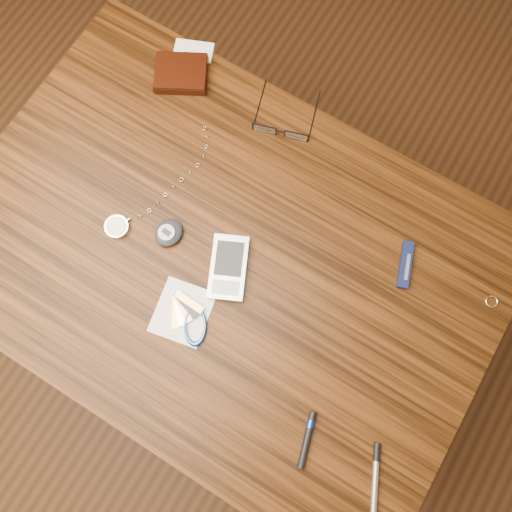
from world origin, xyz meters
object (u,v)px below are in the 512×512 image
object	(u,v)px
desk	(227,267)
silver_pen	(375,479)
pda_phone	(228,267)
notepad_keys	(189,318)
wallet_and_card	(181,73)
pocket_watch	(120,224)
eyeglasses	(281,129)
pocket_knife	(405,265)
pedometer	(169,233)

from	to	relation	value
desk	silver_pen	world-z (taller)	silver_pen
pda_phone	notepad_keys	distance (m)	0.11
wallet_and_card	pocket_watch	distance (m)	0.33
desk	silver_pen	bearing A→B (deg)	-24.90
desk	eyeglasses	distance (m)	0.29
notepad_keys	pocket_watch	bearing A→B (deg)	158.46
desk	wallet_and_card	xyz separation A→B (m)	(-0.27, 0.27, 0.11)
pocket_watch	notepad_keys	xyz separation A→B (m)	(0.20, -0.08, -0.00)
pocket_watch	notepad_keys	bearing A→B (deg)	-21.54
pda_phone	notepad_keys	size ratio (longest dim) A/B	1.04
pocket_watch	silver_pen	bearing A→B (deg)	-13.19
wallet_and_card	notepad_keys	bearing A→B (deg)	-55.24
pda_phone	notepad_keys	xyz separation A→B (m)	(-0.01, -0.11, -0.00)
pocket_knife	silver_pen	bearing A→B (deg)	-70.59
pocket_watch	pedometer	distance (m)	0.09
pda_phone	pocket_knife	xyz separation A→B (m)	(0.27, 0.17, -0.00)
desk	pocket_knife	bearing A→B (deg)	27.78
eyeglasses	desk	bearing A→B (deg)	-82.46
pocket_watch	notepad_keys	distance (m)	0.22
notepad_keys	silver_pen	distance (m)	0.41
desk	wallet_and_card	distance (m)	0.40
eyeglasses	pocket_watch	world-z (taller)	eyeglasses
pedometer	pocket_knife	distance (m)	0.44
notepad_keys	pedometer	bearing A→B (deg)	136.16
pda_phone	silver_pen	world-z (taller)	pda_phone
pocket_knife	silver_pen	distance (m)	0.37
eyeglasses	notepad_keys	size ratio (longest dim) A/B	1.10
desk	pocket_knife	size ratio (longest dim) A/B	11.25
wallet_and_card	pocket_watch	size ratio (longest dim) A/B	0.57
desk	pedometer	distance (m)	0.16
pda_phone	pedometer	xyz separation A→B (m)	(-0.13, -0.00, 0.00)
pda_phone	pedometer	size ratio (longest dim) A/B	2.26
silver_pen	pda_phone	bearing A→B (deg)	155.91
wallet_and_card	pedometer	size ratio (longest dim) A/B	2.70
desk	pocket_knife	xyz separation A→B (m)	(0.29, 0.15, 0.11)
desk	silver_pen	xyz separation A→B (m)	(0.42, -0.19, 0.11)
eyeglasses	pocket_knife	distance (m)	0.35
pedometer	notepad_keys	bearing A→B (deg)	-43.84
pocket_watch	notepad_keys	world-z (taller)	pocket_watch
pocket_watch	silver_pen	distance (m)	0.63
pocket_knife	pedometer	bearing A→B (deg)	-156.62
desk	wallet_and_card	bearing A→B (deg)	134.74
desk	pocket_watch	size ratio (longest dim) A/B	3.54
pocket_knife	eyeglasses	bearing A→B (deg)	160.99
pocket_watch	pda_phone	distance (m)	0.22
pocket_watch	pda_phone	bearing A→B (deg)	8.79
wallet_and_card	pocket_watch	xyz separation A→B (m)	(0.08, -0.32, -0.01)
wallet_and_card	silver_pen	bearing A→B (deg)	-34.15
notepad_keys	pocket_knife	world-z (taller)	same
pedometer	notepad_keys	distance (m)	0.16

